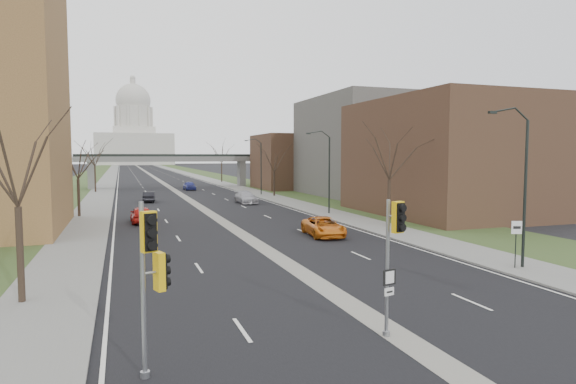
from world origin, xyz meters
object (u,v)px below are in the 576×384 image
car_left_near (141,214)px  car_right_mid (246,197)px  car_left_far (149,197)px  signal_pole_left (152,264)px  signal_pole_median (393,243)px  car_right_near (324,227)px  car_right_far (189,186)px  speed_limit_sign (516,236)px

car_left_near → car_right_mid: (13.58, 14.31, -0.01)m
car_left_far → car_right_mid: size_ratio=0.79×
signal_pole_left → signal_pole_median: signal_pole_left is taller
car_left_far → car_right_near: car_right_near is taller
signal_pole_left → signal_pole_median: (7.86, 0.35, 0.05)m
car_left_far → car_right_far: car_right_far is taller
signal_pole_left → car_right_near: bearing=36.2°
signal_pole_left → car_right_mid: signal_pole_left is taller
car_right_near → speed_limit_sign: bearing=-62.4°
signal_pole_median → car_left_far: 52.97m
car_left_near → car_right_mid: size_ratio=0.86×
signal_pole_left → car_left_far: signal_pole_left is taller
car_right_mid → speed_limit_sign: bearing=-84.2°
speed_limit_sign → car_left_far: 49.18m
car_right_mid → car_right_far: 26.88m
car_right_near → car_right_mid: car_right_mid is taller
signal_pole_left → car_right_mid: bearing=53.5°
signal_pole_median → car_right_near: size_ratio=0.90×
car_right_near → signal_pole_median: bearing=-101.4°
signal_pole_median → car_right_near: signal_pole_median is taller
signal_pole_median → car_right_near: 21.09m
car_left_far → car_right_far: size_ratio=0.91×
signal_pole_left → car_left_near: size_ratio=1.09×
signal_pole_left → car_left_far: size_ratio=1.19×
car_left_far → speed_limit_sign: bearing=115.4°
car_left_far → car_right_mid: car_right_mid is taller
car_right_far → speed_limit_sign: bearing=-84.3°
car_left_near → car_right_near: car_left_near is taller
car_left_far → car_right_near: bearing=114.5°
speed_limit_sign → car_right_far: bearing=119.7°
car_right_near → car_left_far: bearing=114.6°
speed_limit_sign → car_right_mid: speed_limit_sign is taller
car_left_near → car_left_far: (1.80, 20.41, -0.09)m
signal_pole_median → car_left_near: signal_pole_median is taller
car_right_near → car_right_mid: bearing=94.5°
speed_limit_sign → signal_pole_median: bearing=-128.7°
car_left_near → speed_limit_sign: bearing=124.7°
signal_pole_median → car_right_mid: (6.68, 46.56, -2.54)m
signal_pole_left → car_left_near: (0.96, 32.60, -2.48)m
car_right_mid → car_right_near: bearing=-92.4°
speed_limit_sign → car_left_near: bearing=148.0°
car_left_far → car_right_near: (11.23, -32.65, 0.04)m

